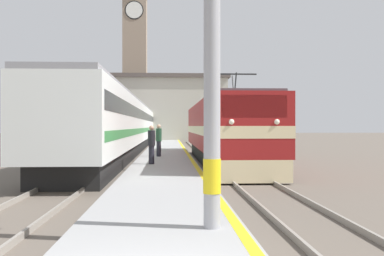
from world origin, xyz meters
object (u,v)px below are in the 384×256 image
at_px(passenger_train, 129,125).
at_px(second_waiting_passenger, 159,139).
at_px(locomotive_train, 222,131).
at_px(clock_tower, 135,53).
at_px(person_on_platform, 151,144).

distance_m(passenger_train, second_waiting_passenger, 13.18).
xyz_separation_m(locomotive_train, passenger_train, (-6.38, 13.93, 0.33)).
xyz_separation_m(passenger_train, clock_tower, (-1.65, 29.16, 10.96)).
height_order(locomotive_train, second_waiting_passenger, locomotive_train).
bearing_deg(person_on_platform, clock_tower, 95.16).
height_order(second_waiting_passenger, clock_tower, clock_tower).
xyz_separation_m(locomotive_train, clock_tower, (-8.03, 43.08, 11.30)).
bearing_deg(person_on_platform, passenger_train, 98.22).
bearing_deg(locomotive_train, second_waiting_passenger, 163.05).
relative_size(passenger_train, clock_tower, 2.08).
xyz_separation_m(person_on_platform, clock_tower, (-4.26, 47.19, 11.82)).
height_order(passenger_train, person_on_platform, passenger_train).
bearing_deg(locomotive_train, clock_tower, 100.56).
bearing_deg(passenger_train, locomotive_train, -65.39).
distance_m(person_on_platform, second_waiting_passenger, 5.20).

